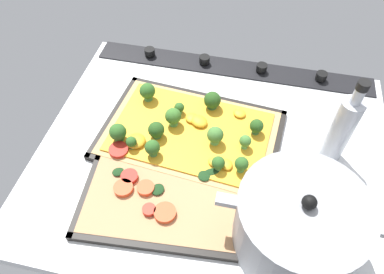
% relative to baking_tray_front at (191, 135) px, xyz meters
% --- Properties ---
extents(ground_plane, '(0.76, 0.64, 0.03)m').
position_rel_baking_tray_front_xyz_m(ground_plane, '(-0.06, 0.03, -0.02)').
color(ground_plane, silver).
extents(stove_control_panel, '(0.73, 0.07, 0.03)m').
position_rel_baking_tray_front_xyz_m(stove_control_panel, '(-0.06, -0.25, 0.00)').
color(stove_control_panel, black).
rests_on(stove_control_panel, ground_plane).
extents(baking_tray_front, '(0.42, 0.30, 0.01)m').
position_rel_baking_tray_front_xyz_m(baking_tray_front, '(0.00, 0.00, 0.00)').
color(baking_tray_front, black).
rests_on(baking_tray_front, ground_plane).
extents(broccoli_pizza, '(0.39, 0.27, 0.06)m').
position_rel_baking_tray_front_xyz_m(broccoli_pizza, '(0.01, 0.00, 0.02)').
color(broccoli_pizza, tan).
rests_on(broccoli_pizza, baking_tray_front).
extents(baking_tray_back, '(0.37, 0.27, 0.01)m').
position_rel_baking_tray_front_xyz_m(baking_tray_back, '(0.00, 0.15, 0.00)').
color(baking_tray_back, black).
rests_on(baking_tray_back, ground_plane).
extents(veggie_pizza_back, '(0.35, 0.25, 0.02)m').
position_rel_baking_tray_front_xyz_m(veggie_pizza_back, '(0.01, 0.15, 0.01)').
color(veggie_pizza_back, tan).
rests_on(veggie_pizza_back, baking_tray_back).
extents(cooking_pot, '(0.29, 0.22, 0.16)m').
position_rel_baking_tray_front_xyz_m(cooking_pot, '(-0.23, 0.20, 0.06)').
color(cooking_pot, gray).
rests_on(cooking_pot, ground_plane).
extents(oil_bottle, '(0.05, 0.05, 0.21)m').
position_rel_baking_tray_front_xyz_m(oil_bottle, '(-0.31, -0.01, 0.08)').
color(oil_bottle, '#B7BCC6').
rests_on(oil_bottle, ground_plane).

